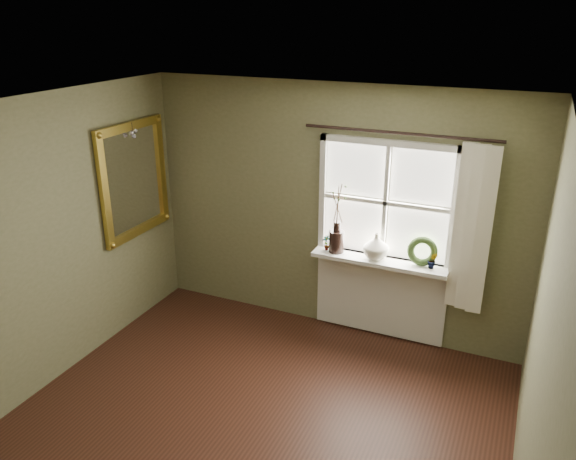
# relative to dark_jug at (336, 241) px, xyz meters

# --- Properties ---
(floor) EXTENTS (4.50, 4.50, 0.00)m
(floor) POSITION_rel_dark_jug_xyz_m (-0.10, -2.12, -1.03)
(floor) COLOR #391B11
(floor) RESTS_ON ground
(ceiling) EXTENTS (4.50, 4.50, 0.00)m
(ceiling) POSITION_rel_dark_jug_xyz_m (-0.10, -2.12, 1.57)
(ceiling) COLOR silver
(ceiling) RESTS_ON ground
(wall_back) EXTENTS (4.00, 0.10, 2.60)m
(wall_back) POSITION_rel_dark_jug_xyz_m (-0.10, 0.18, 0.27)
(wall_back) COLOR #6B6A46
(wall_back) RESTS_ON ground
(wall_left) EXTENTS (0.10, 4.50, 2.60)m
(wall_left) POSITION_rel_dark_jug_xyz_m (-2.15, -2.12, 0.27)
(wall_left) COLOR #6B6A46
(wall_left) RESTS_ON ground
(wall_right) EXTENTS (0.10, 4.50, 2.60)m
(wall_right) POSITION_rel_dark_jug_xyz_m (1.95, -2.12, 0.27)
(wall_right) COLOR #6B6A46
(wall_right) RESTS_ON ground
(window_frame) EXTENTS (1.36, 0.06, 1.24)m
(window_frame) POSITION_rel_dark_jug_xyz_m (0.45, 0.11, 0.45)
(window_frame) COLOR silver
(window_frame) RESTS_ON wall_back
(window_sill) EXTENTS (1.36, 0.26, 0.04)m
(window_sill) POSITION_rel_dark_jug_xyz_m (0.45, 0.00, -0.13)
(window_sill) COLOR silver
(window_sill) RESTS_ON wall_back
(window_apron) EXTENTS (1.36, 0.04, 0.88)m
(window_apron) POSITION_rel_dark_jug_xyz_m (0.45, 0.11, -0.57)
(window_apron) COLOR silver
(window_apron) RESTS_ON ground
(dark_jug) EXTENTS (0.16, 0.16, 0.23)m
(dark_jug) POSITION_rel_dark_jug_xyz_m (0.00, 0.00, 0.00)
(dark_jug) COLOR black
(dark_jug) RESTS_ON window_sill
(cream_vase) EXTENTS (0.26, 0.26, 0.26)m
(cream_vase) POSITION_rel_dark_jug_xyz_m (0.41, 0.00, 0.02)
(cream_vase) COLOR silver
(cream_vase) RESTS_ON window_sill
(wreath) EXTENTS (0.31, 0.17, 0.30)m
(wreath) POSITION_rel_dark_jug_xyz_m (0.86, 0.04, -0.00)
(wreath) COLOR #30451E
(wreath) RESTS_ON window_sill
(potted_plant_left) EXTENTS (0.10, 0.08, 0.16)m
(potted_plant_left) POSITION_rel_dark_jug_xyz_m (-0.11, 0.00, -0.03)
(potted_plant_left) COLOR #30451E
(potted_plant_left) RESTS_ON window_sill
(potted_plant_right) EXTENTS (0.10, 0.08, 0.17)m
(potted_plant_right) POSITION_rel_dark_jug_xyz_m (0.97, 0.00, -0.03)
(potted_plant_right) COLOR #30451E
(potted_plant_right) RESTS_ON window_sill
(curtain) EXTENTS (0.36, 0.12, 1.59)m
(curtain) POSITION_rel_dark_jug_xyz_m (1.29, 0.01, 0.33)
(curtain) COLOR #EEE7CE
(curtain) RESTS_ON wall_back
(curtain_rod) EXTENTS (1.84, 0.03, 0.03)m
(curtain_rod) POSITION_rel_dark_jug_xyz_m (0.55, 0.05, 1.15)
(curtain_rod) COLOR black
(curtain_rod) RESTS_ON wall_back
(gilt_mirror) EXTENTS (0.10, 1.01, 1.20)m
(gilt_mirror) POSITION_rel_dark_jug_xyz_m (-2.06, -0.52, 0.55)
(gilt_mirror) COLOR white
(gilt_mirror) RESTS_ON wall_left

